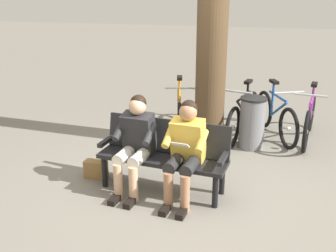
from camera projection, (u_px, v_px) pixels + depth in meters
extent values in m
plane|color=slate|center=(181.00, 190.00, 5.03)|extent=(40.00, 40.00, 0.00)
cube|color=black|center=(162.00, 159.00, 4.89)|extent=(1.64, 0.63, 0.05)
cube|color=black|center=(168.00, 136.00, 4.98)|extent=(1.60, 0.33, 0.42)
cube|color=black|center=(223.00, 158.00, 4.60)|extent=(0.11, 0.40, 0.05)
cube|color=black|center=(107.00, 141.00, 5.10)|extent=(0.11, 0.40, 0.05)
cylinder|color=black|center=(215.00, 192.00, 4.58)|extent=(0.07, 0.07, 0.40)
cylinder|color=black|center=(105.00, 172.00, 5.06)|extent=(0.07, 0.07, 0.40)
cylinder|color=black|center=(222.00, 179.00, 4.88)|extent=(0.07, 0.07, 0.40)
cylinder|color=black|center=(117.00, 161.00, 5.36)|extent=(0.07, 0.07, 0.40)
cube|color=gold|center=(188.00, 140.00, 4.71)|extent=(0.41, 0.35, 0.55)
sphere|color=#A87554|center=(188.00, 112.00, 4.57)|extent=(0.21, 0.21, 0.21)
sphere|color=black|center=(189.00, 108.00, 4.58)|extent=(0.20, 0.20, 0.20)
cylinder|color=#262628|center=(191.00, 165.00, 4.57)|extent=(0.20, 0.42, 0.15)
cylinder|color=#A87554|center=(185.00, 194.00, 4.49)|extent=(0.11, 0.11, 0.45)
cube|color=black|center=(182.00, 213.00, 4.46)|extent=(0.12, 0.23, 0.07)
cylinder|color=gold|center=(202.00, 141.00, 4.51)|extent=(0.13, 0.31, 0.23)
cylinder|color=#262628|center=(174.00, 163.00, 4.64)|extent=(0.20, 0.42, 0.15)
cylinder|color=#A87554|center=(168.00, 191.00, 4.55)|extent=(0.11, 0.11, 0.45)
cube|color=black|center=(165.00, 210.00, 4.53)|extent=(0.12, 0.23, 0.07)
cylinder|color=gold|center=(169.00, 137.00, 4.65)|extent=(0.13, 0.31, 0.23)
cube|color=silver|center=(180.00, 145.00, 4.42)|extent=(0.21, 0.14, 0.09)
cube|color=#262628|center=(139.00, 133.00, 4.92)|extent=(0.41, 0.35, 0.55)
sphere|color=#D8A884|center=(137.00, 106.00, 4.78)|extent=(0.21, 0.21, 0.21)
sphere|color=black|center=(138.00, 103.00, 4.80)|extent=(0.20, 0.20, 0.20)
cylinder|color=white|center=(140.00, 157.00, 4.79)|extent=(0.20, 0.42, 0.15)
cylinder|color=#D8A884|center=(133.00, 184.00, 4.70)|extent=(0.11, 0.11, 0.45)
cube|color=black|center=(130.00, 202.00, 4.68)|extent=(0.12, 0.23, 0.07)
cylinder|color=#262628|center=(150.00, 134.00, 4.73)|extent=(0.13, 0.31, 0.23)
cylinder|color=white|center=(125.00, 155.00, 4.85)|extent=(0.20, 0.42, 0.15)
cylinder|color=#D8A884|center=(118.00, 181.00, 4.76)|extent=(0.11, 0.11, 0.45)
cube|color=black|center=(115.00, 199.00, 4.74)|extent=(0.12, 0.23, 0.07)
cylinder|color=#262628|center=(120.00, 130.00, 4.86)|extent=(0.13, 0.31, 0.23)
cube|color=olive|center=(96.00, 169.00, 5.31)|extent=(0.30, 0.15, 0.24)
cylinder|color=#4C3823|center=(212.00, 34.00, 5.78)|extent=(0.45, 0.45, 3.54)
cylinder|color=slate|center=(252.00, 124.00, 6.20)|extent=(0.39, 0.39, 0.79)
cylinder|color=black|center=(254.00, 99.00, 6.06)|extent=(0.41, 0.41, 0.03)
torus|color=black|center=(306.00, 132.00, 6.05)|extent=(0.17, 0.66, 0.66)
cylinder|color=silver|center=(306.00, 132.00, 6.05)|extent=(0.06, 0.07, 0.06)
torus|color=black|center=(312.00, 113.00, 6.93)|extent=(0.17, 0.66, 0.66)
cylinder|color=silver|center=(312.00, 113.00, 6.93)|extent=(0.06, 0.07, 0.06)
cylinder|color=#8C268C|center=(312.00, 99.00, 6.36)|extent=(0.14, 0.63, 0.04)
cylinder|color=#8C268C|center=(310.00, 113.00, 6.36)|extent=(0.14, 0.59, 0.43)
cylinder|color=#8C268C|center=(312.00, 101.00, 6.55)|extent=(0.04, 0.04, 0.55)
cube|color=black|center=(314.00, 84.00, 6.46)|extent=(0.12, 0.23, 0.05)
cylinder|color=#B2B2B7|center=(311.00, 95.00, 5.95)|extent=(0.48, 0.11, 0.03)
torus|color=black|center=(289.00, 129.00, 6.19)|extent=(0.31, 0.63, 0.66)
cylinder|color=silver|center=(289.00, 129.00, 6.19)|extent=(0.07, 0.07, 0.06)
torus|color=black|center=(264.00, 109.00, 7.14)|extent=(0.31, 0.63, 0.66)
cylinder|color=silver|center=(264.00, 109.00, 7.14)|extent=(0.07, 0.07, 0.06)
cylinder|color=#1E519E|center=(278.00, 96.00, 6.53)|extent=(0.28, 0.60, 0.04)
cylinder|color=#1E519E|center=(278.00, 109.00, 6.53)|extent=(0.26, 0.57, 0.43)
cylinder|color=#1E519E|center=(273.00, 98.00, 6.73)|extent=(0.04, 0.04, 0.55)
cube|color=black|center=(274.00, 82.00, 6.64)|extent=(0.17, 0.24, 0.05)
cylinder|color=#B2B2B7|center=(289.00, 93.00, 6.10)|extent=(0.46, 0.21, 0.03)
torus|color=black|center=(233.00, 127.00, 6.25)|extent=(0.21, 0.66, 0.66)
cylinder|color=silver|center=(233.00, 127.00, 6.25)|extent=(0.06, 0.07, 0.06)
torus|color=black|center=(251.00, 110.00, 7.10)|extent=(0.21, 0.66, 0.66)
cylinder|color=silver|center=(251.00, 110.00, 7.10)|extent=(0.06, 0.07, 0.06)
cylinder|color=black|center=(244.00, 96.00, 6.55)|extent=(0.19, 0.62, 0.04)
cylinder|color=black|center=(242.00, 109.00, 6.55)|extent=(0.18, 0.59, 0.43)
cylinder|color=black|center=(247.00, 98.00, 6.73)|extent=(0.04, 0.04, 0.55)
cube|color=black|center=(248.00, 82.00, 6.63)|extent=(0.14, 0.23, 0.05)
cylinder|color=#B2B2B7|center=(237.00, 92.00, 6.15)|extent=(0.47, 0.14, 0.03)
torus|color=black|center=(207.00, 123.00, 6.42)|extent=(0.21, 0.66, 0.66)
cylinder|color=silver|center=(207.00, 123.00, 6.42)|extent=(0.06, 0.07, 0.06)
torus|color=black|center=(203.00, 105.00, 7.38)|extent=(0.21, 0.66, 0.66)
cylinder|color=silver|center=(203.00, 105.00, 7.38)|extent=(0.06, 0.07, 0.06)
cylinder|color=#B71414|center=(205.00, 92.00, 6.77)|extent=(0.18, 0.63, 0.04)
cylinder|color=#B71414|center=(205.00, 105.00, 6.76)|extent=(0.17, 0.59, 0.43)
cylinder|color=#B71414|center=(204.00, 94.00, 6.97)|extent=(0.04, 0.04, 0.55)
cube|color=black|center=(205.00, 78.00, 6.88)|extent=(0.14, 0.23, 0.05)
cylinder|color=#B2B2B7|center=(208.00, 88.00, 6.33)|extent=(0.47, 0.14, 0.03)
torus|color=black|center=(179.00, 123.00, 6.45)|extent=(0.20, 0.66, 0.66)
cylinder|color=silver|center=(179.00, 123.00, 6.45)|extent=(0.06, 0.07, 0.06)
torus|color=black|center=(179.00, 105.00, 7.41)|extent=(0.20, 0.66, 0.66)
cylinder|color=silver|center=(179.00, 105.00, 7.41)|extent=(0.06, 0.07, 0.06)
cylinder|color=orange|center=(180.00, 92.00, 6.80)|extent=(0.18, 0.63, 0.04)
cylinder|color=orange|center=(179.00, 104.00, 6.79)|extent=(0.17, 0.59, 0.43)
cylinder|color=orange|center=(179.00, 93.00, 7.00)|extent=(0.04, 0.04, 0.55)
cube|color=black|center=(180.00, 78.00, 6.90)|extent=(0.14, 0.23, 0.05)
cylinder|color=#B2B2B7|center=(180.00, 88.00, 6.36)|extent=(0.48, 0.13, 0.03)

